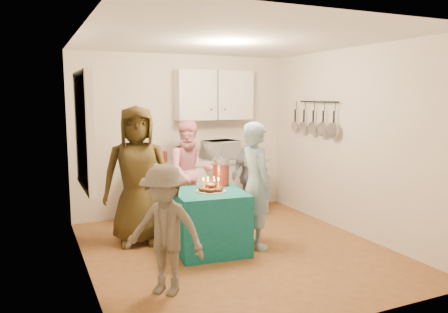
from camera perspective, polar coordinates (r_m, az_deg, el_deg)
name	(u,v)px	position (r m, az deg, el deg)	size (l,w,h in m)	color
floor	(235,249)	(5.68, 1.49, -12.03)	(4.00, 4.00, 0.00)	brown
ceiling	(236,40)	(5.38, 1.59, 15.01)	(4.00, 4.00, 0.00)	white
back_wall	(183,135)	(7.22, -5.40, 2.82)	(3.60, 3.60, 0.00)	silver
left_wall	(83,156)	(4.87, -17.89, 0.04)	(4.00, 4.00, 0.00)	silver
right_wall	(351,142)	(6.36, 16.30, 1.86)	(4.00, 4.00, 0.00)	silver
window_night	(82,131)	(5.15, -18.05, 3.23)	(0.04, 1.00, 1.20)	black
counter	(201,189)	(7.14, -3.00, -4.28)	(2.20, 0.58, 0.86)	white
countertop	(201,162)	(7.05, -3.03, -0.67)	(2.24, 0.62, 0.05)	beige
upper_cabinet	(214,95)	(7.23, -1.29, 8.02)	(1.30, 0.30, 0.80)	white
pot_rack	(317,118)	(6.84, 12.06, 4.92)	(0.12, 1.00, 0.60)	black
microwave	(221,150)	(7.16, -0.43, 0.90)	(0.55, 0.37, 0.30)	white
party_table	(210,221)	(5.52, -1.89, -8.45)	(0.85, 0.85, 0.76)	#0F6268
donut_cake	(211,184)	(5.41, -1.71, -3.68)	(0.38, 0.38, 0.18)	#381C0C
punch_jar	(221,173)	(5.74, -0.41, -2.19)	(0.22, 0.22, 0.34)	red
man_birthday	(256,185)	(5.60, 4.19, -3.73)	(0.59, 0.39, 1.62)	#8AB0CA
woman_back_left	(137,176)	(5.79, -11.25, -2.45)	(0.89, 0.58, 1.82)	brown
woman_back_center	(191,172)	(6.65, -4.37, -2.06)	(0.77, 0.60, 1.58)	pink
woman_back_right	(251,174)	(6.81, 3.50, -2.28)	(0.86, 0.36, 1.47)	black
child_near_left	(165,230)	(4.33, -7.75, -9.50)	(0.83, 0.48, 1.29)	#534C42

